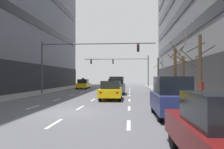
{
  "coord_description": "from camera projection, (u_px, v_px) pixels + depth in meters",
  "views": [
    {
      "loc": [
        3.25,
        -12.41,
        2.0
      ],
      "look_at": [
        0.5,
        21.45,
        2.39
      ],
      "focal_mm": 35.98,
      "sensor_mm": 36.0,
      "label": 1
    }
  ],
  "objects": [
    {
      "name": "sidewalk_right",
      "position": [
        220.0,
        113.0,
        11.96
      ],
      "size": [
        3.36,
        80.0,
        0.14
      ],
      "primitive_type": "cube",
      "color": "gray",
      "rests_on": "ground"
    },
    {
      "name": "taxi_driving_0",
      "position": [
        83.0,
        84.0,
        37.88
      ],
      "size": [
        1.89,
        4.39,
        1.82
      ],
      "color": "black",
      "rests_on": "ground"
    },
    {
      "name": "lane_stripe_l2_s7",
      "position": [
        105.0,
        92.0,
        29.55
      ],
      "size": [
        0.16,
        2.0,
        0.01
      ],
      "primitive_type": "cube",
      "color": "silver",
      "rests_on": "ground"
    },
    {
      "name": "street_tree_1",
      "position": [
        200.0,
        68.0,
        14.38
      ],
      "size": [
        2.07,
        1.74,
        4.99
      ],
      "color": "#4C3823",
      "rests_on": "sidewalk_right"
    },
    {
      "name": "pedestrian_0",
      "position": [
        175.0,
        84.0,
        27.83
      ],
      "size": [
        0.33,
        0.48,
        1.71
      ],
      "color": "#383D59",
      "rests_on": "sidewalk_right"
    },
    {
      "name": "traffic_signal_0",
      "position": [
        80.0,
        55.0,
        25.18
      ],
      "size": [
        12.91,
        0.35,
        5.89
      ],
      "color": "#4C4C51",
      "rests_on": "sidewalk_left"
    },
    {
      "name": "lane_stripe_l2_s6",
      "position": [
        100.0,
        95.0,
        24.57
      ],
      "size": [
        0.16,
        2.0,
        0.01
      ],
      "primitive_type": "cube",
      "color": "silver",
      "rests_on": "ground"
    },
    {
      "name": "street_tree_2",
      "position": [
        158.0,
        72.0,
        35.89
      ],
      "size": [
        1.53,
        1.6,
        5.11
      ],
      "color": "#4C3823",
      "rests_on": "sidewalk_right"
    },
    {
      "name": "taxi_driving_1",
      "position": [
        111.0,
        90.0,
        19.72
      ],
      "size": [
        1.92,
        4.47,
        1.85
      ],
      "color": "black",
      "rests_on": "ground"
    },
    {
      "name": "lane_stripe_l2_s10",
      "position": [
        114.0,
        87.0,
        44.5
      ],
      "size": [
        0.16,
        2.0,
        0.01
      ],
      "primitive_type": "cube",
      "color": "silver",
      "rests_on": "ground"
    },
    {
      "name": "street_tree_3",
      "position": [
        175.0,
        71.0,
        22.29
      ],
      "size": [
        1.84,
        1.85,
        5.28
      ],
      "color": "#4C3823",
      "rests_on": "sidewalk_right"
    },
    {
      "name": "lane_stripe_l3_s3",
      "position": [
        129.0,
        125.0,
        9.36
      ],
      "size": [
        0.16,
        2.0,
        0.01
      ],
      "primitive_type": "cube",
      "color": "silver",
      "rests_on": "ground"
    },
    {
      "name": "lane_stripe_l3_s6",
      "position": [
        130.0,
        95.0,
        24.31
      ],
      "size": [
        0.16,
        2.0,
        0.01
      ],
      "primitive_type": "cube",
      "color": "silver",
      "rests_on": "ground"
    },
    {
      "name": "car_parked_1",
      "position": [
        172.0,
        97.0,
        11.25
      ],
      "size": [
        1.8,
        4.21,
        2.03
      ],
      "color": "black",
      "rests_on": "ground"
    },
    {
      "name": "lane_stripe_l1_s5",
      "position": [
        57.0,
        100.0,
        19.85
      ],
      "size": [
        0.16,
        2.0,
        0.01
      ],
      "primitive_type": "cube",
      "color": "silver",
      "rests_on": "ground"
    },
    {
      "name": "traffic_signal_1",
      "position": [
        124.0,
        64.0,
        44.28
      ],
      "size": [
        12.66,
        0.35,
        6.12
      ],
      "color": "#4C4C51",
      "rests_on": "sidewalk_right"
    },
    {
      "name": "lane_stripe_l3_s10",
      "position": [
        130.0,
        87.0,
        44.25
      ],
      "size": [
        0.16,
        2.0,
        0.01
      ],
      "primitive_type": "cube",
      "color": "silver",
      "rests_on": "ground"
    },
    {
      "name": "lane_stripe_l2_s5",
      "position": [
        93.0,
        100.0,
        19.59
      ],
      "size": [
        0.16,
        2.0,
        0.01
      ],
      "primitive_type": "cube",
      "color": "silver",
      "rests_on": "ground"
    },
    {
      "name": "lane_stripe_l3_s4",
      "position": [
        129.0,
        108.0,
        14.35
      ],
      "size": [
        0.16,
        2.0,
        0.01
      ],
      "primitive_type": "cube",
      "color": "silver",
      "rests_on": "ground"
    },
    {
      "name": "lane_stripe_l1_s4",
      "position": [
        33.0,
        107.0,
        14.86
      ],
      "size": [
        0.16,
        2.0,
        0.01
      ],
      "primitive_type": "cube",
      "color": "silver",
      "rests_on": "ground"
    },
    {
      "name": "lane_stripe_l3_s9",
      "position": [
        130.0,
        88.0,
        39.26
      ],
      "size": [
        0.16,
        2.0,
        0.01
      ],
      "primitive_type": "cube",
      "color": "silver",
      "rests_on": "ground"
    },
    {
      "name": "lane_stripe_l1_s8",
      "position": [
        89.0,
        90.0,
        34.79
      ],
      "size": [
        0.16,
        2.0,
        0.01
      ],
      "primitive_type": "cube",
      "color": "silver",
      "rests_on": "ground"
    },
    {
      "name": "lane_stripe_l1_s9",
      "position": [
        94.0,
        88.0,
        39.78
      ],
      "size": [
        0.16,
        2.0,
        0.01
      ],
      "primitive_type": "cube",
      "color": "silver",
      "rests_on": "ground"
    },
    {
      "name": "lane_stripe_l1_s10",
      "position": [
        98.0,
        87.0,
        44.76
      ],
      "size": [
        0.16,
        2.0,
        0.01
      ],
      "primitive_type": "cube",
      "color": "silver",
      "rests_on": "ground"
    },
    {
      "name": "lane_stripe_l2_s9",
      "position": [
        112.0,
        88.0,
        39.52
      ],
      "size": [
        0.16,
        2.0,
        0.01
      ],
      "primitive_type": "cube",
      "color": "silver",
      "rests_on": "ground"
    },
    {
      "name": "lane_stripe_l3_s8",
      "position": [
        130.0,
        90.0,
        34.28
      ],
      "size": [
        0.16,
        2.0,
        0.01
      ],
      "primitive_type": "cube",
      "color": "silver",
      "rests_on": "ground"
    },
    {
      "name": "lane_stripe_l1_s7",
      "position": [
        82.0,
        92.0,
        29.81
      ],
      "size": [
        0.16,
        2.0,
        0.01
      ],
      "primitive_type": "cube",
      "color": "silver",
      "rests_on": "ground"
    },
    {
      "name": "lane_stripe_l1_s6",
      "position": [
        72.0,
        95.0,
        24.83
      ],
      "size": [
        0.16,
        2.0,
        0.01
      ],
      "primitive_type": "cube",
      "color": "silver",
      "rests_on": "ground"
    },
    {
      "name": "lane_stripe_l2_s3",
      "position": [
        54.0,
        124.0,
        9.62
      ],
      "size": [
        0.16,
        2.0,
        0.01
      ],
      "primitive_type": "cube",
      "color": "silver",
      "rests_on": "ground"
    },
    {
      "name": "lane_stripe_l2_s4",
      "position": [
        80.0,
        108.0,
        14.6
      ],
      "size": [
        0.16,
        2.0,
        0.01
      ],
      "primitive_type": "cube",
      "color": "silver",
      "rests_on": "ground"
    },
    {
      "name": "lane_stripe_l2_s8",
      "position": [
        109.0,
        90.0,
        34.54
      ],
      "size": [
        0.16,
        2.0,
        0.01
      ],
      "primitive_type": "cube",
      "color": "silver",
      "rests_on": "ground"
    },
    {
      "name": "lane_stripe_l3_s7",
      "position": [
        130.0,
        92.0,
        29.3
      ],
      "size": [
        0.16,
        2.0,
        0.01
      ],
      "primitive_type": "cube",
      "color": "silver",
      "rests_on": "ground"
    },
    {
      "name": "ground_plane",
      "position": [
        72.0,
        113.0,
        12.61
      ],
      "size": [
        120.0,
        120.0,
        0.0
      ],
      "primitive_type": "plane",
      "color": "slate"
    },
    {
      "name": "pedestrian_1",
      "position": [
        201.0,
        89.0,
        16.08
      ],
      "size": [
        0.41,
        0.39,
        1.7
      ],
      "color": "black",
      "rests_on": "sidewalk_right"
    },
    {
      "name": "car_driving_2",
      "position": [
        117.0,
        85.0,
        26.19
      ],
      "size": [
        1.83,
        4.28,
        2.06
      ],
      "color": "black",
      "rests_on": "ground"
    },
    {
      "name": "lane_stripe_l3_s5",
      "position": [
        129.0,
        100.0,
        19.33
      ],
      "size": [
        0.16,
        2.0,
        0.01
      ],
      "primitive_type": "cube",
      "color": "silver",
      "rests_on": "ground"
    },
    {
      "name": "street_tree_0",
      "position": [
        183.0,
        75.0,
        18.93
      ],
      "size": [
        1.9,
        1.97,
        4.16
      ],
      "color": "#4C3823",
      "rests_on": "sidewalk_right"
    }
  ]
}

